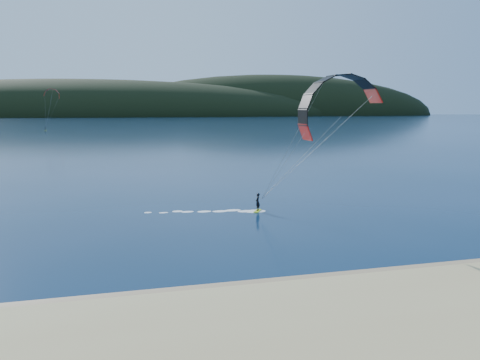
% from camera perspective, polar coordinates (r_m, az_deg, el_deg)
% --- Properties ---
extents(ground, '(1800.00, 1800.00, 0.00)m').
position_cam_1_polar(ground, '(20.22, -0.85, -18.78)').
color(ground, '#071F38').
rests_on(ground, ground).
extents(wet_sand, '(220.00, 2.50, 0.10)m').
position_cam_1_polar(wet_sand, '(24.19, -3.39, -13.87)').
color(wet_sand, '#947C56').
rests_on(wet_sand, ground).
extents(headland, '(1200.00, 310.00, 140.00)m').
position_cam_1_polar(headland, '(762.82, -13.98, 7.71)').
color(headland, black).
rests_on(headland, ground).
extents(kitesurfer_near, '(19.71, 8.80, 12.31)m').
position_cam_1_polar(kitesurfer_near, '(38.34, 11.64, 7.15)').
color(kitesurfer_near, '#BFDE1A').
rests_on(kitesurfer_near, ground).
extents(kitesurfer_far, '(8.22, 4.73, 17.80)m').
position_cam_1_polar(kitesurfer_far, '(225.96, -22.32, 9.54)').
color(kitesurfer_far, '#BFDE1A').
rests_on(kitesurfer_far, ground).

